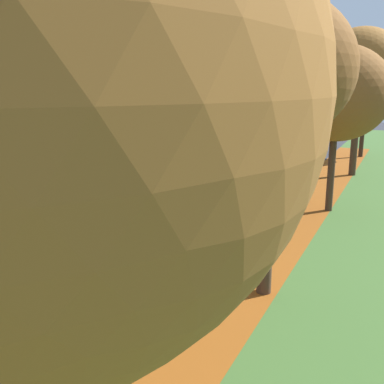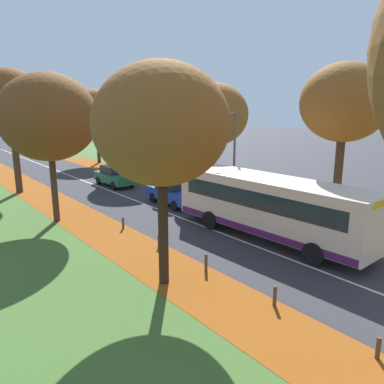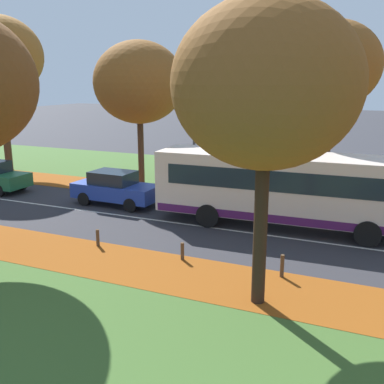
% 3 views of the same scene
% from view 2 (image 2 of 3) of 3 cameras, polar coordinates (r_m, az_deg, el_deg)
% --- Properties ---
extents(leaf_litter_left, '(2.80, 60.00, 0.00)m').
position_cam_2_polar(leaf_litter_left, '(18.14, -10.43, -7.65)').
color(leaf_litter_left, '#8C4714').
rests_on(leaf_litter_left, grass_verge_left).
extents(grass_verge_right, '(12.00, 90.00, 0.01)m').
position_cam_2_polar(grass_verge_right, '(30.88, 7.02, 1.09)').
color(grass_verge_right, '#3D6028').
rests_on(grass_verge_right, ground).
extents(leaf_litter_right, '(2.80, 60.00, 0.00)m').
position_cam_2_polar(leaf_litter_right, '(23.64, 9.58, -2.71)').
color(leaf_litter_right, '#8C4714').
rests_on(leaf_litter_right, grass_verge_right).
extents(road_centre_line, '(0.12, 80.00, 0.01)m').
position_cam_2_polar(road_centre_line, '(25.29, -7.76, -1.62)').
color(road_centre_line, silver).
rests_on(road_centre_line, ground).
extents(tree_left_near, '(4.63, 4.63, 7.83)m').
position_cam_2_polar(tree_left_near, '(12.72, -4.71, 10.18)').
color(tree_left_near, black).
rests_on(tree_left_near, ground).
extents(tree_left_mid, '(5.18, 5.18, 8.08)m').
position_cam_2_polar(tree_left_mid, '(21.56, -21.06, 10.57)').
color(tree_left_mid, '#422D1E').
rests_on(tree_left_mid, ground).
extents(tree_left_far, '(4.43, 4.43, 8.95)m').
position_cam_2_polar(tree_left_far, '(30.16, -26.03, 12.80)').
color(tree_left_far, '#422D1E').
rests_on(tree_left_far, ground).
extents(tree_right_near, '(4.41, 4.41, 8.49)m').
position_cam_2_polar(tree_right_near, '(20.80, 22.21, 12.40)').
color(tree_right_near, '#422D1E').
rests_on(tree_right_near, ground).
extents(tree_right_mid, '(5.01, 5.01, 7.97)m').
position_cam_2_polar(tree_right_mid, '(27.54, 3.29, 11.67)').
color(tree_right_mid, '#422D1E').
rests_on(tree_right_mid, ground).
extents(tree_right_far, '(5.51, 5.51, 9.81)m').
position_cam_2_polar(tree_right_far, '(35.70, -7.88, 14.44)').
color(tree_right_far, '#422D1E').
rests_on(tree_right_far, ground).
extents(tree_right_distant, '(4.79, 4.79, 8.12)m').
position_cam_2_polar(tree_right_distant, '(43.52, -14.37, 12.11)').
color(tree_right_distant, '#382619').
rests_on(tree_right_distant, ground).
extents(bollard_second, '(0.12, 0.12, 0.61)m').
position_cam_2_polar(bollard_second, '(11.40, 26.51, -20.52)').
color(bollard_second, '#4C3823').
rests_on(bollard_second, ground).
extents(bollard_third, '(0.12, 0.12, 0.69)m').
position_cam_2_polar(bollard_third, '(12.83, 12.50, -15.22)').
color(bollard_third, '#4C3823').
rests_on(bollard_third, ground).
extents(bollard_fourth, '(0.12, 0.12, 0.72)m').
position_cam_2_polar(bollard_fourth, '(14.86, 2.15, -10.75)').
color(bollard_fourth, '#4C3823').
rests_on(bollard_fourth, ground).
extents(bollard_fifth, '(0.12, 0.12, 0.61)m').
position_cam_2_polar(bollard_fifth, '(17.37, -5.05, -7.39)').
color(bollard_fifth, '#4C3823').
rests_on(bollard_fifth, ground).
extents(bollard_sixth, '(0.12, 0.12, 0.63)m').
position_cam_2_polar(bollard_sixth, '(20.08, -10.46, -4.69)').
color(bollard_sixth, '#4C3823').
rests_on(bollard_sixth, ground).
extents(streetlamp_right, '(1.89, 0.28, 6.00)m').
position_cam_2_polar(streetlamp_right, '(23.16, 5.91, 6.49)').
color(streetlamp_right, '#47474C').
rests_on(streetlamp_right, ground).
extents(bus, '(2.92, 10.48, 2.98)m').
position_cam_2_polar(bus, '(18.42, 11.78, -1.86)').
color(bus, beige).
rests_on(bus, ground).
extents(car_blue_lead, '(1.89, 4.25, 1.62)m').
position_cam_2_polar(car_blue_lead, '(24.55, -2.89, -0.01)').
color(car_blue_lead, '#233D9E').
rests_on(car_blue_lead, ground).
extents(car_green_following, '(1.80, 4.21, 1.62)m').
position_cam_2_polar(car_green_following, '(30.87, -11.75, 2.44)').
color(car_green_following, '#1E6038').
rests_on(car_green_following, ground).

